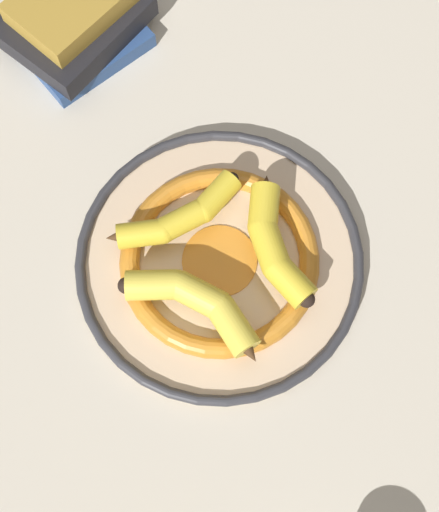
# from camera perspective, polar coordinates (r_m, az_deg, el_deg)

# --- Properties ---
(ground_plane) EXTENTS (2.80, 2.80, 0.00)m
(ground_plane) POSITION_cam_1_polar(r_m,az_deg,el_deg) (0.94, -2.66, 0.45)
(ground_plane) COLOR beige
(decorative_bowl) EXTENTS (0.37, 0.37, 0.03)m
(decorative_bowl) POSITION_cam_1_polar(r_m,az_deg,el_deg) (0.92, 0.00, -0.41)
(decorative_bowl) COLOR beige
(decorative_bowl) RESTS_ON ground_plane
(banana_a) EXTENTS (0.08, 0.19, 0.03)m
(banana_a) POSITION_cam_1_polar(r_m,az_deg,el_deg) (0.91, -3.31, 3.05)
(banana_a) COLOR yellow
(banana_a) RESTS_ON decorative_bowl
(banana_b) EXTENTS (0.19, 0.06, 0.04)m
(banana_b) POSITION_cam_1_polar(r_m,az_deg,el_deg) (0.89, 4.33, 1.08)
(banana_b) COLOR yellow
(banana_b) RESTS_ON decorative_bowl
(banana_c) EXTENTS (0.15, 0.15, 0.04)m
(banana_c) POSITION_cam_1_polar(r_m,az_deg,el_deg) (0.87, -1.79, -3.84)
(banana_c) COLOR yellow
(banana_c) RESTS_ON decorative_bowl
(book_stack) EXTENTS (0.24, 0.24, 0.09)m
(book_stack) POSITION_cam_1_polar(r_m,az_deg,el_deg) (1.08, -11.47, 18.08)
(book_stack) COLOR #2D4C84
(book_stack) RESTS_ON ground_plane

